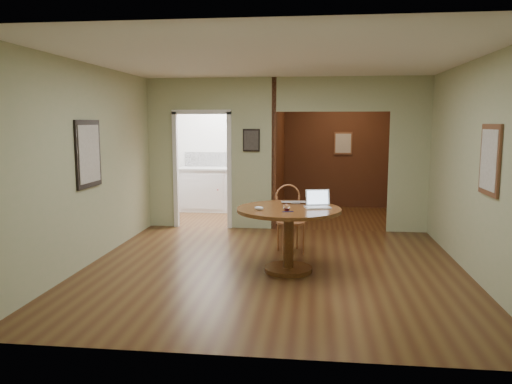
# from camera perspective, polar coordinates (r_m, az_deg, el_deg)

# --- Properties ---
(floor) EXTENTS (5.00, 5.00, 0.00)m
(floor) POSITION_cam_1_polar(r_m,az_deg,el_deg) (6.65, 1.93, -8.78)
(floor) COLOR #452613
(floor) RESTS_ON ground
(room_shell) EXTENTS (5.20, 7.50, 5.00)m
(room_shell) POSITION_cam_1_polar(r_m,az_deg,el_deg) (9.52, 0.72, 4.18)
(room_shell) COLOR white
(room_shell) RESTS_ON ground
(dining_table) EXTENTS (1.33, 1.33, 0.83)m
(dining_table) POSITION_cam_1_polar(r_m,az_deg,el_deg) (6.42, 3.75, -3.73)
(dining_table) COLOR brown
(dining_table) RESTS_ON ground
(chair) EXTENTS (0.54, 0.54, 1.00)m
(chair) POSITION_cam_1_polar(r_m,az_deg,el_deg) (7.42, 3.85, -2.61)
(chair) COLOR #AF643E
(chair) RESTS_ON ground
(open_laptop) EXTENTS (0.36, 0.34, 0.22)m
(open_laptop) POSITION_cam_1_polar(r_m,az_deg,el_deg) (6.47, 7.06, -1.19)
(open_laptop) COLOR silver
(open_laptop) RESTS_ON dining_table
(closed_laptop) EXTENTS (0.38, 0.27, 0.03)m
(closed_laptop) POSITION_cam_1_polar(r_m,az_deg,el_deg) (6.68, 4.49, -1.27)
(closed_laptop) COLOR silver
(closed_laptop) RESTS_ON dining_table
(mouse) EXTENTS (0.13, 0.10, 0.05)m
(mouse) POSITION_cam_1_polar(r_m,az_deg,el_deg) (6.21, 0.34, -1.86)
(mouse) COLOR silver
(mouse) RESTS_ON dining_table
(wine_glass) EXTENTS (0.08, 0.08, 0.09)m
(wine_glass) POSITION_cam_1_polar(r_m,az_deg,el_deg) (6.15, 3.53, -1.75)
(wine_glass) COLOR white
(wine_glass) RESTS_ON dining_table
(pen) EXTENTS (0.13, 0.05, 0.01)m
(pen) POSITION_cam_1_polar(r_m,az_deg,el_deg) (6.10, 3.67, -2.25)
(pen) COLOR navy
(pen) RESTS_ON dining_table
(kitchen_cabinet) EXTENTS (2.06, 0.60, 0.94)m
(kitchen_cabinet) POSITION_cam_1_polar(r_m,az_deg,el_deg) (10.81, -3.32, 0.29)
(kitchen_cabinet) COLOR white
(kitchen_cabinet) RESTS_ON ground
(grocery_bag) EXTENTS (0.34, 0.30, 0.30)m
(grocery_bag) POSITION_cam_1_polar(r_m,az_deg,el_deg) (10.66, -0.08, 3.54)
(grocery_bag) COLOR beige
(grocery_bag) RESTS_ON kitchen_cabinet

